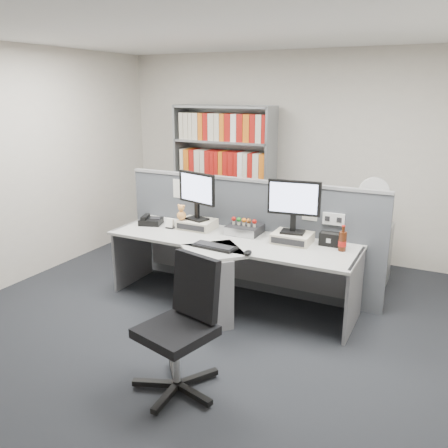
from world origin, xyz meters
The scene contains 21 objects.
ground centered at (0.00, 0.00, 0.00)m, with size 5.50×5.50×0.00m, color #25282C.
room_shell centered at (0.00, 0.00, 1.79)m, with size 5.04×5.54×2.72m.
partition centered at (0.00, 1.25, 0.65)m, with size 3.00×0.08×1.27m.
desk centered at (0.00, 0.60, 0.46)m, with size 2.60×1.20×0.72m.
monitor_riser_left centered at (-0.50, 0.98, 0.77)m, with size 0.38×0.31×0.10m.
monitor_riser_right centered at (0.60, 0.98, 0.77)m, with size 0.38×0.31×0.10m.
monitor_left centered at (-0.50, 0.98, 1.13)m, with size 0.51×0.22×0.53m.
monitor_right centered at (0.60, 0.98, 1.14)m, with size 0.52×0.19×0.53m.
desktop_pc centered at (0.05, 1.04, 0.77)m, with size 0.35×0.31×0.09m.
figurines centered at (0.06, 1.02, 0.86)m, with size 0.29×0.05×0.09m.
keyboard centered at (-0.02, 0.48, 0.73)m, with size 0.45×0.20×0.03m.
mouse centered at (0.35, 0.44, 0.74)m, with size 0.07×0.11×0.04m, color black.
desk_phone centered at (-1.06, 0.89, 0.76)m, with size 0.30×0.28×0.10m.
desk_calendar centered at (-0.77, 0.85, 0.77)m, with size 0.09×0.07×0.11m.
plush_toy centered at (-0.64, 0.89, 0.89)m, with size 0.10×0.10×0.18m.
speaker centered at (0.96, 1.05, 0.79)m, with size 0.20×0.11×0.13m, color black.
cola_bottle centered at (1.11, 0.95, 0.81)m, with size 0.08×0.08×0.25m.
shelving_unit centered at (-0.90, 2.44, 0.98)m, with size 1.41×0.40×2.00m.
filing_cabinet centered at (1.20, 1.99, 0.35)m, with size 0.45×0.61×0.70m.
desk_fan centered at (1.20, 1.99, 1.06)m, with size 0.33×0.21×0.57m.
office_chair centered at (0.32, -0.66, 0.54)m, with size 0.67×0.67×1.01m.
Camera 1 is at (1.98, -3.30, 2.20)m, focal length 37.32 mm.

